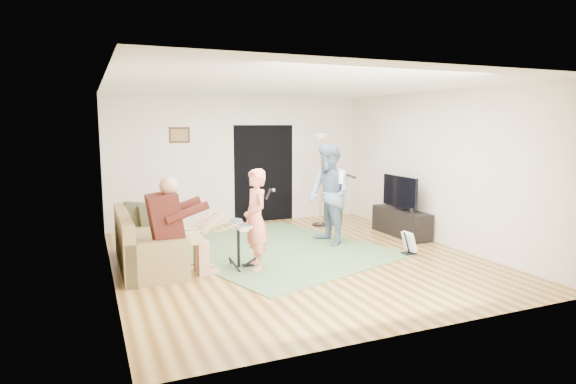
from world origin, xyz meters
The scene contains 19 objects.
floor centered at (0.00, 0.00, 0.00)m, with size 6.00×6.00×0.00m, color brown.
walls centered at (0.00, 0.00, 1.35)m, with size 5.50×6.00×2.70m, color silver, non-canonical shape.
ceiling centered at (0.00, 0.00, 2.70)m, with size 6.00×6.00×0.00m, color white.
window_blinds centered at (-2.74, 0.20, 1.55)m, with size 2.05×2.05×0.00m, color brown.
doorway centered at (0.55, 2.99, 1.05)m, with size 2.10×2.10×0.00m, color black.
picture_frame centered at (-1.25, 2.99, 1.90)m, with size 0.42×0.03×0.32m, color #3F2314.
area_rug centered at (-0.11, 0.58, 0.01)m, with size 3.06×3.51×0.02m, color #4F6F44.
sofa centered at (-2.29, 0.48, 0.28)m, with size 0.85×2.05×0.83m.
drummer centered at (-1.86, -0.17, 0.55)m, with size 0.92×0.51×1.41m.
drum_kit centered at (-1.00, -0.17, 0.31)m, with size 0.38×0.68×0.70m.
singer centered at (-0.77, -0.29, 0.74)m, with size 0.54×0.35×1.48m, color #FF886E.
microphone centered at (-0.57, -0.29, 1.11)m, with size 0.06×0.06×0.24m, color black, non-canonical shape.
guitarist centered at (0.90, 0.60, 0.89)m, with size 0.87×0.68×1.78m, color slate.
guitar_held centered at (1.10, 0.60, 1.21)m, with size 0.12×0.60×0.26m, color white, non-canonical shape.
guitar_spare centered at (1.79, -0.54, 0.22)m, with size 0.28×0.25×0.77m.
torchiere_lamp centered at (1.49, 2.10, 1.32)m, with size 0.34×0.34×1.93m.
dining_chair centered at (-1.77, 1.68, 0.32)m, with size 0.45×0.47×0.90m.
tv_cabinet centered at (2.50, 0.67, 0.25)m, with size 0.40×1.40×0.50m, color black.
television centered at (2.45, 0.67, 0.85)m, with size 0.06×1.00×0.59m, color black.
Camera 1 is at (-3.00, -6.82, 2.12)m, focal length 30.00 mm.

